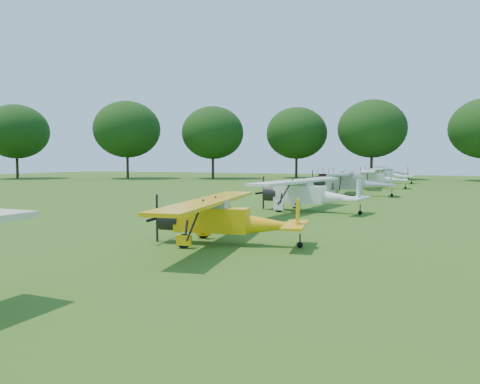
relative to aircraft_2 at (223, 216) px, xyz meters
The scene contains 9 objects.
ground 6.18m from the aircraft_2, 101.14° to the left, with size 160.00×160.00×0.00m, color #1C4C13.
tree_belt 9.57m from the aircraft_2, 68.67° to the left, with size 137.36×130.27×14.52m.
aircraft_2 is the anchor object (origin of this frame).
aircraft_3 12.17m from the aircraft_2, 90.49° to the left, with size 6.77×10.74×2.11m.
aircraft_4 25.86m from the aircraft_2, 90.04° to the left, with size 7.26×11.53×2.26m.
aircraft_5 37.84m from the aircraft_2, 89.37° to the left, with size 6.87×10.92×2.14m.
aircraft_6 49.82m from the aircraft_2, 89.75° to the left, with size 7.01×11.13×2.20m.
aircraft_7 61.85m from the aircraft_2, 90.89° to the left, with size 6.97×11.08×2.19m.
golf_cart 50.60m from the aircraft_2, 98.94° to the left, with size 2.67×2.16×1.99m.
Camera 1 is at (8.75, -21.72, 3.21)m, focal length 35.00 mm.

